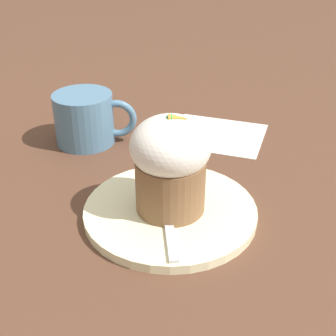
% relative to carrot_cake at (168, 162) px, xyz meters
% --- Properties ---
extents(ground_plane, '(4.00, 4.00, 0.00)m').
position_rel_carrot_cake_xyz_m(ground_plane, '(0.00, -0.00, -0.07)').
color(ground_plane, '#513323').
extents(dessert_plate, '(0.21, 0.21, 0.01)m').
position_rel_carrot_cake_xyz_m(dessert_plate, '(0.00, -0.00, -0.07)').
color(dessert_plate, beige).
rests_on(dessert_plate, ground_plane).
extents(carrot_cake, '(0.09, 0.09, 0.12)m').
position_rel_carrot_cake_xyz_m(carrot_cake, '(0.00, 0.00, 0.00)').
color(carrot_cake, brown).
rests_on(carrot_cake, dessert_plate).
extents(spoon, '(0.03, 0.12, 0.01)m').
position_rel_carrot_cake_xyz_m(spoon, '(-0.00, -0.02, -0.06)').
color(spoon, silver).
rests_on(spoon, dessert_plate).
extents(coffee_cup, '(0.12, 0.09, 0.08)m').
position_rel_carrot_cake_xyz_m(coffee_cup, '(-0.13, 0.19, -0.03)').
color(coffee_cup, teal).
rests_on(coffee_cup, ground_plane).
extents(paper_napkin, '(0.18, 0.16, 0.00)m').
position_rel_carrot_cake_xyz_m(paper_napkin, '(0.07, 0.22, -0.07)').
color(paper_napkin, white).
rests_on(paper_napkin, ground_plane).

